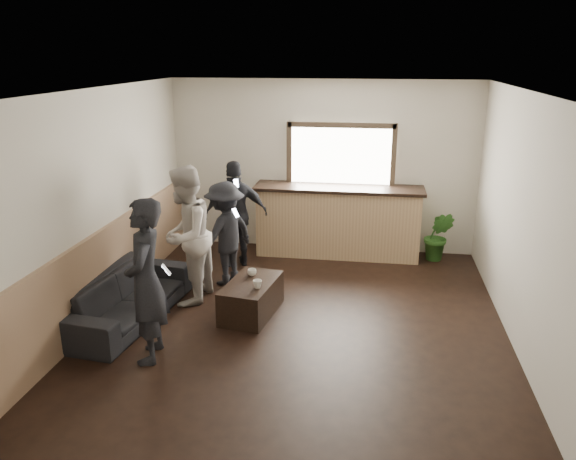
% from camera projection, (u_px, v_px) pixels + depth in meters
% --- Properties ---
extents(ground, '(5.00, 6.00, 0.01)m').
position_uv_depth(ground, '(297.00, 328.00, 6.82)').
color(ground, black).
extents(room_shell, '(5.01, 6.01, 2.80)m').
position_uv_depth(room_shell, '(234.00, 209.00, 6.48)').
color(room_shell, silver).
rests_on(room_shell, ground).
extents(bar_counter, '(2.70, 0.68, 2.13)m').
position_uv_depth(bar_counter, '(338.00, 217.00, 9.12)').
color(bar_counter, tan).
rests_on(bar_counter, ground).
extents(sofa, '(1.04, 2.14, 0.60)m').
position_uv_depth(sofa, '(127.00, 297.00, 6.97)').
color(sofa, black).
rests_on(sofa, ground).
extents(coffee_table, '(0.69, 1.06, 0.44)m').
position_uv_depth(coffee_table, '(251.00, 298.00, 7.13)').
color(coffee_table, black).
rests_on(coffee_table, ground).
extents(cup_a, '(0.15, 0.15, 0.09)m').
position_uv_depth(cup_a, '(252.00, 272.00, 7.25)').
color(cup_a, silver).
rests_on(cup_a, coffee_table).
extents(cup_b, '(0.15, 0.15, 0.10)m').
position_uv_depth(cup_b, '(257.00, 284.00, 6.87)').
color(cup_b, silver).
rests_on(cup_b, coffee_table).
extents(potted_plant, '(0.52, 0.46, 0.82)m').
position_uv_depth(potted_plant, '(438.00, 236.00, 8.91)').
color(potted_plant, '#2D6623').
rests_on(potted_plant, ground).
extents(person_a, '(0.55, 0.73, 1.80)m').
position_uv_depth(person_a, '(146.00, 281.00, 5.90)').
color(person_a, black).
rests_on(person_a, ground).
extents(person_b, '(0.76, 0.94, 1.84)m').
position_uv_depth(person_b, '(186.00, 236.00, 7.30)').
color(person_b, '#BEB4AB').
rests_on(person_b, ground).
extents(person_c, '(0.98, 1.12, 1.50)m').
position_uv_depth(person_c, '(225.00, 234.00, 7.92)').
color(person_c, black).
rests_on(person_c, ground).
extents(person_d, '(1.05, 0.69, 1.65)m').
position_uv_depth(person_d, '(236.00, 214.00, 8.60)').
color(person_d, black).
rests_on(person_d, ground).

